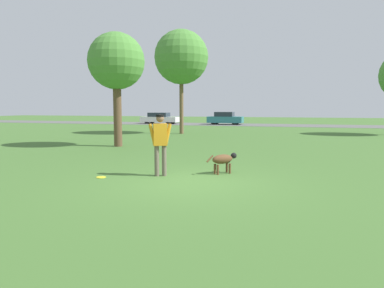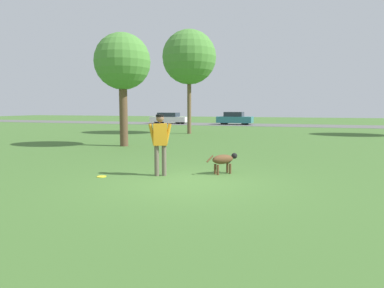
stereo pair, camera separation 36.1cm
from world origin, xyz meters
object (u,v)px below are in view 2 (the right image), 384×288
(frisbee, at_px, (102,177))
(tree_far_left, at_px, (189,57))
(tree_near_left, at_px, (122,63))
(parked_car_white, at_px, (169,118))
(parked_car_teal, at_px, (235,118))
(person, at_px, (160,140))
(dog, at_px, (224,160))

(frisbee, height_order, tree_far_left, tree_far_left)
(tree_near_left, bearing_deg, frisbee, -65.14)
(tree_near_left, height_order, parked_car_white, tree_near_left)
(tree_near_left, height_order, parked_car_teal, tree_near_left)
(person, relative_size, parked_car_white, 0.39)
(tree_far_left, bearing_deg, frisbee, -80.11)
(dog, xyz_separation_m, frisbee, (-3.17, -1.54, -0.40))
(person, bearing_deg, parked_car_teal, 70.87)
(tree_far_left, xyz_separation_m, parked_car_teal, (0.61, 14.07, -4.85))
(parked_car_teal, bearing_deg, tree_far_left, -92.03)
(tree_far_left, distance_m, tree_near_left, 8.84)
(frisbee, xyz_separation_m, tree_near_left, (-3.26, 7.04, 4.14))
(dog, relative_size, frisbee, 3.11)
(dog, height_order, tree_near_left, tree_near_left)
(person, xyz_separation_m, frisbee, (-1.51, -0.69, -1.03))
(frisbee, height_order, parked_car_teal, parked_car_teal)
(tree_far_left, relative_size, parked_car_teal, 1.91)
(frisbee, bearing_deg, parked_car_teal, 94.09)
(frisbee, relative_size, tree_far_left, 0.04)
(dog, distance_m, parked_car_teal, 28.77)
(dog, distance_m, parked_car_white, 30.99)
(dog, relative_size, tree_far_left, 0.11)
(person, bearing_deg, tree_near_left, 100.65)
(dog, bearing_deg, parked_car_white, 69.87)
(frisbee, distance_m, tree_near_left, 8.79)
(person, bearing_deg, dog, 1.01)
(frisbee, distance_m, parked_car_teal, 29.91)
(tree_near_left, bearing_deg, person, -53.08)
(dog, height_order, tree_far_left, tree_far_left)
(tree_far_left, distance_m, parked_car_white, 16.37)
(dog, height_order, frisbee, dog)
(person, relative_size, frisbee, 6.63)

